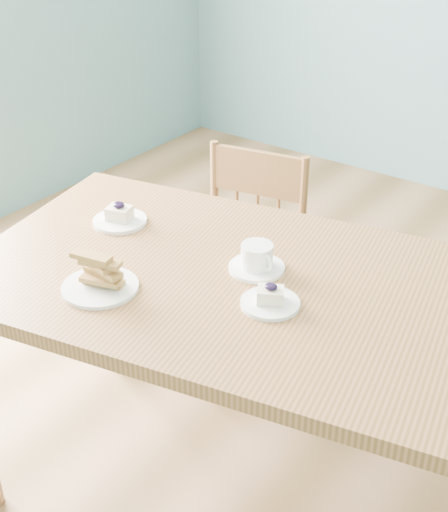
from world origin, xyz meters
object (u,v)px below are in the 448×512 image
at_px(biscotti_plate, 99,277).
at_px(cheesecake_plate_near, 270,300).
at_px(dining_table, 243,304).
at_px(dining_chair, 243,266).
at_px(coffee_cup, 257,259).
at_px(cheesecake_plate_far, 120,218).

bearing_deg(biscotti_plate, cheesecake_plate_near, 26.35).
xyz_separation_m(dining_table, cheesecake_plate_near, (0.12, -0.06, 0.10)).
height_order(dining_table, dining_chair, dining_chair).
bearing_deg(coffee_cup, dining_chair, 148.03).
xyz_separation_m(dining_table, coffee_cup, (0.00, 0.06, 0.11)).
xyz_separation_m(cheesecake_plate_near, biscotti_plate, (-0.39, -0.20, 0.02)).
xyz_separation_m(dining_chair, biscotti_plate, (0.11, -0.81, 0.40)).
bearing_deg(cheesecake_plate_near, dining_chair, 129.33).
height_order(dining_table, coffee_cup, coffee_cup).
height_order(cheesecake_plate_near, coffee_cup, coffee_cup).
bearing_deg(cheesecake_plate_near, cheesecake_plate_far, 170.27).
bearing_deg(dining_table, coffee_cup, 75.91).
distance_m(dining_table, dining_chair, 0.73).
xyz_separation_m(dining_table, cheesecake_plate_far, (-0.48, 0.04, 0.10)).
relative_size(cheesecake_plate_near, cheesecake_plate_far, 0.91).
relative_size(cheesecake_plate_near, coffee_cup, 0.98).
bearing_deg(dining_chair, biscotti_plate, -93.74).
bearing_deg(biscotti_plate, cheesecake_plate_far, 125.44).
height_order(coffee_cup, biscotti_plate, biscotti_plate).
xyz_separation_m(dining_chair, coffee_cup, (0.38, -0.49, 0.40)).
xyz_separation_m(cheesecake_plate_near, coffee_cup, (-0.12, 0.12, 0.02)).
bearing_deg(dining_chair, cheesecake_plate_far, -112.96).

